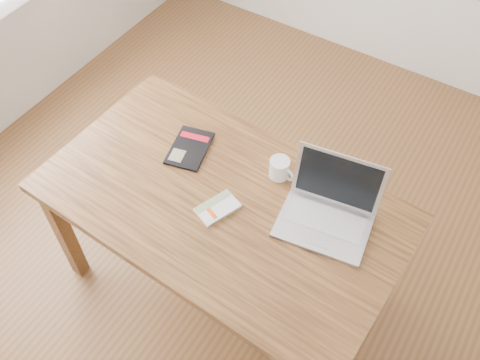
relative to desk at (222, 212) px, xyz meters
The scene contains 6 objects.
room 0.71m from the desk, 49.88° to the left, with size 4.04×4.04×2.70m.
desk is the anchor object (origin of this frame).
white_guidebook 0.11m from the desk, 76.83° to the right, with size 0.16×0.20×0.02m.
black_guidebook 0.33m from the desk, 150.46° to the left, with size 0.21×0.26×0.01m.
laptop 0.45m from the desk, 20.91° to the left, with size 0.40×0.36×0.25m.
coffee_mug 0.31m from the desk, 60.22° to the left, with size 0.12×0.09×0.09m.
Camera 1 is at (0.58, -1.18, 2.51)m, focal length 40.00 mm.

